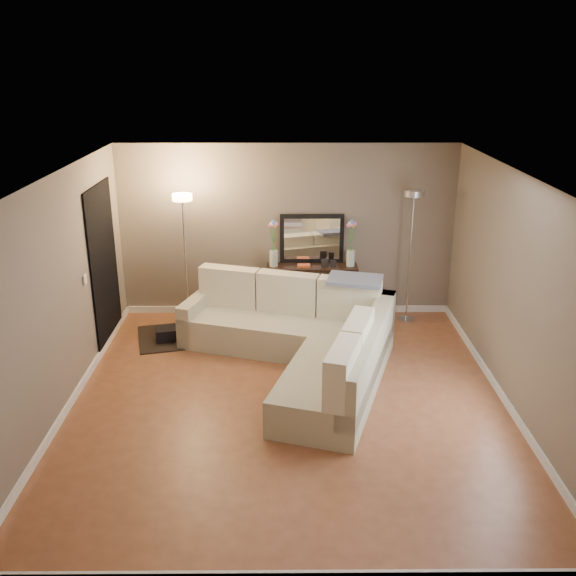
{
  "coord_description": "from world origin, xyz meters",
  "views": [
    {
      "loc": [
        -0.05,
        -6.56,
        3.76
      ],
      "look_at": [
        0.0,
        0.8,
        1.1
      ],
      "focal_mm": 40.0,
      "sensor_mm": 36.0,
      "label": 1
    }
  ],
  "objects_px": {
    "sectional_sofa": "(304,338)",
    "console_table": "(306,289)",
    "floor_lamp_unlit": "(412,230)",
    "floor_lamp_lit": "(184,235)"
  },
  "relations": [
    {
      "from": "sectional_sofa",
      "to": "floor_lamp_lit",
      "type": "height_order",
      "value": "floor_lamp_lit"
    },
    {
      "from": "floor_lamp_unlit",
      "to": "sectional_sofa",
      "type": "bearing_deg",
      "value": -137.54
    },
    {
      "from": "sectional_sofa",
      "to": "console_table",
      "type": "bearing_deg",
      "value": 86.87
    },
    {
      "from": "console_table",
      "to": "sectional_sofa",
      "type": "bearing_deg",
      "value": -93.13
    },
    {
      "from": "floor_lamp_lit",
      "to": "floor_lamp_unlit",
      "type": "xyz_separation_m",
      "value": [
        3.25,
        0.17,
        0.01
      ]
    },
    {
      "from": "console_table",
      "to": "floor_lamp_lit",
      "type": "relative_size",
      "value": 0.68
    },
    {
      "from": "sectional_sofa",
      "to": "floor_lamp_lit",
      "type": "xyz_separation_m",
      "value": [
        -1.66,
        1.29,
        1.03
      ]
    },
    {
      "from": "sectional_sofa",
      "to": "floor_lamp_unlit",
      "type": "xyz_separation_m",
      "value": [
        1.59,
        1.46,
        1.04
      ]
    },
    {
      "from": "console_table",
      "to": "floor_lamp_lit",
      "type": "bearing_deg",
      "value": -170.42
    },
    {
      "from": "console_table",
      "to": "floor_lamp_unlit",
      "type": "distance_m",
      "value": 1.78
    }
  ]
}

